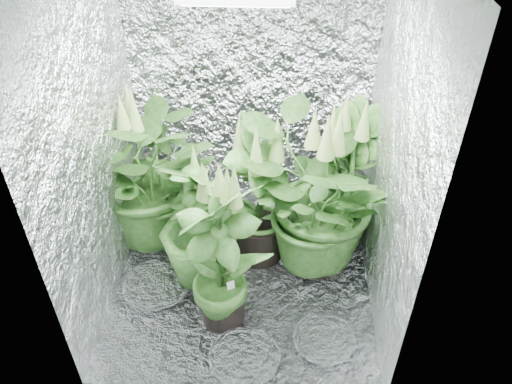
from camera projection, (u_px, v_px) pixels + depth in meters
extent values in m
plane|color=silver|center=(244.00, 278.00, 3.25)|extent=(1.60, 1.60, 0.00)
cube|color=silver|center=(251.00, 83.00, 3.28)|extent=(1.60, 0.02, 2.00)
cube|color=silver|center=(225.00, 256.00, 2.01)|extent=(1.60, 0.02, 2.00)
cube|color=silver|center=(93.00, 144.00, 2.68)|extent=(0.02, 1.60, 2.00)
cube|color=silver|center=(393.00, 154.00, 2.61)|extent=(0.02, 1.60, 2.00)
cylinder|color=black|center=(158.00, 221.00, 3.52)|extent=(0.28, 0.28, 0.25)
cylinder|color=#442412|center=(156.00, 209.00, 3.45)|extent=(0.26, 0.26, 0.03)
imported|color=#113F0E|center=(150.00, 172.00, 3.26)|extent=(0.96, 0.96, 1.03)
cone|color=olive|center=(140.00, 110.00, 2.98)|extent=(0.09, 0.09, 0.25)
cylinder|color=black|center=(259.00, 238.00, 3.36)|extent=(0.31, 0.31, 0.28)
cylinder|color=#442412|center=(259.00, 224.00, 3.28)|extent=(0.29, 0.29, 0.03)
imported|color=#113F0E|center=(259.00, 196.00, 3.13)|extent=(0.70, 0.70, 0.94)
cone|color=olive|center=(260.00, 141.00, 2.89)|extent=(0.10, 0.10, 0.28)
cylinder|color=black|center=(339.00, 222.00, 3.50)|extent=(0.30, 0.30, 0.27)
cylinder|color=#442412|center=(341.00, 209.00, 3.43)|extent=(0.27, 0.27, 0.03)
imported|color=#113F0E|center=(345.00, 177.00, 3.26)|extent=(0.65, 0.65, 0.99)
cone|color=olive|center=(353.00, 119.00, 3.00)|extent=(0.10, 0.10, 0.27)
cylinder|color=black|center=(202.00, 262.00, 3.20)|extent=(0.29, 0.29, 0.26)
cylinder|color=#442412|center=(201.00, 249.00, 3.13)|extent=(0.26, 0.26, 0.03)
imported|color=#113F0E|center=(198.00, 222.00, 2.99)|extent=(0.66, 0.66, 0.87)
cone|color=olive|center=(193.00, 171.00, 2.76)|extent=(0.09, 0.09, 0.26)
cylinder|color=black|center=(315.00, 247.00, 3.28)|extent=(0.32, 0.32, 0.28)
cylinder|color=#442412|center=(317.00, 233.00, 3.21)|extent=(0.29, 0.29, 0.03)
imported|color=#113F0E|center=(320.00, 199.00, 3.03)|extent=(1.27, 1.27, 1.03)
cone|color=olive|center=(326.00, 135.00, 2.76)|extent=(0.10, 0.10, 0.28)
cylinder|color=black|center=(223.00, 304.00, 2.94)|extent=(0.26, 0.26, 0.23)
cylinder|color=#442412|center=(222.00, 293.00, 2.88)|extent=(0.24, 0.24, 0.03)
imported|color=#113F0E|center=(220.00, 254.00, 2.69)|extent=(0.75, 0.75, 1.00)
cone|color=olive|center=(216.00, 187.00, 2.42)|extent=(0.08, 0.08, 0.23)
cylinder|color=black|center=(334.00, 216.00, 3.69)|extent=(0.15, 0.15, 0.08)
cylinder|color=black|center=(336.00, 198.00, 3.59)|extent=(0.13, 0.13, 0.10)
cylinder|color=#4C4C51|center=(328.00, 199.00, 3.58)|extent=(0.09, 0.31, 0.31)
torus|color=#4C4C51|center=(328.00, 199.00, 3.58)|extent=(0.09, 0.32, 0.32)
cube|color=white|center=(231.00, 287.00, 2.80)|extent=(0.05, 0.04, 0.07)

